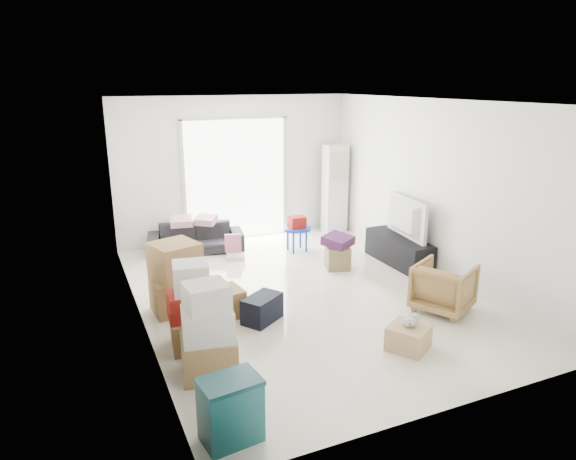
% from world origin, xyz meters
% --- Properties ---
extents(room_shell, '(4.98, 6.48, 3.18)m').
position_xyz_m(room_shell, '(0.00, 0.00, 1.35)').
color(room_shell, white).
rests_on(room_shell, ground).
extents(sliding_door, '(2.10, 0.04, 2.33)m').
position_xyz_m(sliding_door, '(0.00, 2.98, 1.24)').
color(sliding_door, white).
rests_on(sliding_door, room_shell).
extents(ac_tower, '(0.45, 0.30, 1.75)m').
position_xyz_m(ac_tower, '(1.95, 2.65, 0.88)').
color(ac_tower, silver).
rests_on(ac_tower, room_shell).
extents(tv_console, '(0.42, 1.41, 0.47)m').
position_xyz_m(tv_console, '(2.00, 0.50, 0.23)').
color(tv_console, black).
rests_on(tv_console, room_shell).
extents(television, '(0.77, 1.20, 0.15)m').
position_xyz_m(television, '(2.00, 0.50, 0.54)').
color(television, black).
rests_on(television, tv_console).
extents(sofa, '(1.73, 0.80, 0.65)m').
position_xyz_m(sofa, '(-0.94, 2.50, 0.33)').
color(sofa, '#27272C').
rests_on(sofa, room_shell).
extents(pillow_left, '(0.39, 0.33, 0.11)m').
position_xyz_m(pillow_left, '(-1.17, 2.54, 0.71)').
color(pillow_left, '#D198A9').
rests_on(pillow_left, sofa).
extents(pillow_right, '(0.48, 0.47, 0.13)m').
position_xyz_m(pillow_right, '(-0.75, 2.46, 0.72)').
color(pillow_right, '#D198A9').
rests_on(pillow_right, sofa).
extents(armchair, '(0.90, 0.92, 0.71)m').
position_xyz_m(armchair, '(1.47, -1.24, 0.36)').
color(armchair, '#A67E49').
rests_on(armchair, room_shell).
extents(storage_bins, '(0.54, 0.41, 0.58)m').
position_xyz_m(storage_bins, '(-1.90, -2.58, 0.29)').
color(storage_bins, '#17585A').
rests_on(storage_bins, room_shell).
extents(box_stack_a, '(0.63, 0.56, 1.02)m').
position_xyz_m(box_stack_a, '(-1.80, -1.53, 0.46)').
color(box_stack_a, '#A87A4B').
rests_on(box_stack_a, room_shell).
extents(box_stack_b, '(0.58, 0.56, 1.02)m').
position_xyz_m(box_stack_b, '(-1.80, -0.87, 0.44)').
color(box_stack_b, '#A87A4B').
rests_on(box_stack_b, room_shell).
extents(box_stack_c, '(0.68, 0.68, 0.94)m').
position_xyz_m(box_stack_c, '(-1.77, 0.17, 0.46)').
color(box_stack_c, '#A87A4B').
rests_on(box_stack_c, room_shell).
extents(loose_box, '(0.49, 0.49, 0.36)m').
position_xyz_m(loose_box, '(-1.23, -0.23, 0.18)').
color(loose_box, '#A87A4B').
rests_on(loose_box, room_shell).
extents(duffel_bag, '(0.61, 0.55, 0.34)m').
position_xyz_m(duffel_bag, '(-0.85, -0.57, 0.17)').
color(duffel_bag, black).
rests_on(duffel_bag, room_shell).
extents(ottoman, '(0.46, 0.46, 0.37)m').
position_xyz_m(ottoman, '(0.96, 0.72, 0.19)').
color(ottoman, olive).
rests_on(ottoman, room_shell).
extents(blanket, '(0.55, 0.55, 0.14)m').
position_xyz_m(blanket, '(0.96, 0.72, 0.44)').
color(blanket, '#502052').
rests_on(blanket, ottoman).
extents(kids_table, '(0.51, 0.51, 0.63)m').
position_xyz_m(kids_table, '(0.73, 1.80, 0.45)').
color(kids_table, '#0F2EAB').
rests_on(kids_table, room_shell).
extents(toy_walker, '(0.37, 0.35, 0.41)m').
position_xyz_m(toy_walker, '(-0.42, 1.88, 0.11)').
color(toy_walker, silver).
rests_on(toy_walker, room_shell).
extents(wood_crate, '(0.58, 0.58, 0.28)m').
position_xyz_m(wood_crate, '(0.43, -1.91, 0.14)').
color(wood_crate, tan).
rests_on(wood_crate, room_shell).
extents(plush_bunny, '(0.26, 0.15, 0.13)m').
position_xyz_m(plush_bunny, '(0.46, -1.90, 0.34)').
color(plush_bunny, '#B2ADA8').
rests_on(plush_bunny, wood_crate).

